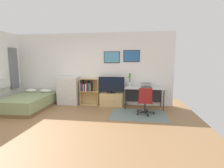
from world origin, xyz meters
The scene contains 13 objects.
ground_plane centered at (0.00, 0.00, 0.00)m, with size 7.20×7.20×0.00m, color #936B44.
wall_back_with_posters centered at (0.02, 2.43, 1.36)m, with size 6.12×0.09×2.70m.
area_rug centered at (1.79, 1.24, 0.00)m, with size 1.70×1.20×0.01m, color slate.
bed centered at (-2.03, 1.39, 0.23)m, with size 1.46×2.01×0.58m.
dresser centered at (-0.85, 2.15, 0.53)m, with size 0.78×0.46×1.07m.
bookshelf centered at (-0.07, 2.22, 0.59)m, with size 0.71×0.30×1.00m.
tv_stand centered at (0.82, 2.17, 0.24)m, with size 0.85×0.41×0.49m.
television centered at (0.82, 2.15, 0.79)m, with size 0.94×0.16×0.60m.
desk centered at (1.99, 2.14, 0.61)m, with size 1.34×0.63×0.74m.
office_chair centered at (2.00, 1.29, 0.46)m, with size 0.56×0.58×0.86m.
laptop centered at (2.07, 2.14, 0.81)m, with size 0.39×0.42×0.17m.
computer_mouse centered at (2.34, 2.02, 0.76)m, with size 0.06×0.10×0.03m, color silver.
bamboo_vase centered at (1.48, 2.23, 0.98)m, with size 0.10×0.09×0.48m.
Camera 1 is at (1.68, -3.80, 1.66)m, focal length 26.62 mm.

